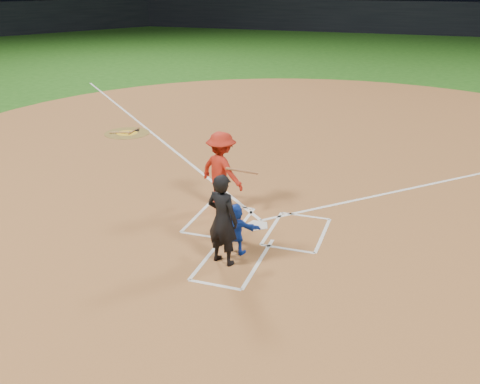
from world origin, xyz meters
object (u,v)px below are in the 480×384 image
(catcher, at_px, (235,229))
(umpire, at_px, (223,220))
(home_plate, at_px, (257,225))
(on_deck_circle, at_px, (127,133))
(batter_at_plate, at_px, (221,171))

(catcher, distance_m, umpire, 0.63)
(catcher, bearing_deg, home_plate, -91.64)
(on_deck_circle, bearing_deg, umpire, -49.36)
(umpire, bearing_deg, on_deck_circle, -33.41)
(home_plate, height_order, batter_at_plate, batter_at_plate)
(batter_at_plate, bearing_deg, on_deck_circle, 137.39)
(on_deck_circle, relative_size, catcher, 1.49)
(on_deck_circle, bearing_deg, batter_at_plate, -42.61)
(home_plate, relative_size, on_deck_circle, 0.35)
(catcher, bearing_deg, on_deck_circle, -46.69)
(catcher, xyz_separation_m, umpire, (-0.11, -0.47, 0.41))
(on_deck_circle, relative_size, batter_at_plate, 0.84)
(home_plate, bearing_deg, batter_at_plate, -31.47)
(home_plate, bearing_deg, umpire, 84.99)
(catcher, xyz_separation_m, batter_at_plate, (-1.12, 2.14, 0.44))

